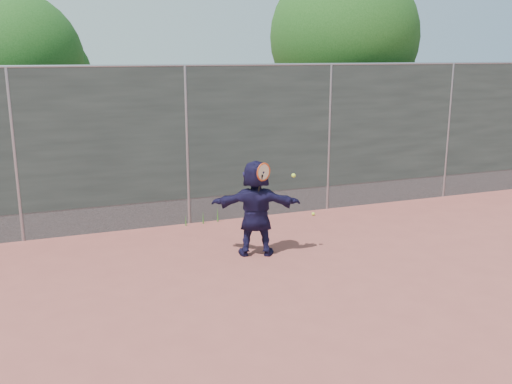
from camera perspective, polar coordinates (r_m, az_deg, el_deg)
name	(u,v)px	position (r m, az deg, el deg)	size (l,w,h in m)	color
ground	(252,292)	(8.02, -0.44, -9.94)	(80.00, 80.00, 0.00)	#9E4C42
player	(256,208)	(9.20, 0.00, -1.59)	(1.46, 0.47, 1.58)	#171335
ball_ground	(313,214)	(11.65, 5.75, -2.19)	(0.07, 0.07, 0.07)	#C2ED34
fence	(187,143)	(10.82, -6.93, 4.94)	(20.00, 0.06, 3.03)	#38423D
swing_action	(266,173)	(8.91, 1.05, 1.87)	(0.68, 0.16, 0.51)	#D04013
tree_right	(349,41)	(14.56, 9.32, 14.64)	(3.78, 3.60, 5.39)	#382314
tree_left	(20,66)	(13.45, -22.52, 11.53)	(3.15, 3.00, 4.53)	#382314
weed_clump	(205,217)	(11.10, -5.10, -2.46)	(0.68, 0.07, 0.30)	#387226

